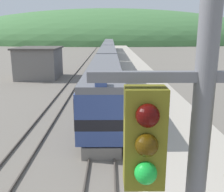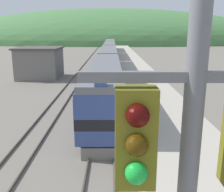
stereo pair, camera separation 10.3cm
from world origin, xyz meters
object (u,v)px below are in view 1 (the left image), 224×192
(express_train_lead_car, at_px, (105,85))
(carriage_fourth, at_px, (109,46))
(carriage_third, at_px, (108,51))
(carriage_second, at_px, (107,60))

(express_train_lead_car, relative_size, carriage_fourth, 1.00)
(carriage_third, bearing_deg, carriage_fourth, 90.00)
(express_train_lead_car, distance_m, carriage_second, 21.75)
(carriage_third, relative_size, carriage_fourth, 1.00)
(carriage_fourth, bearing_deg, express_train_lead_car, -90.00)
(carriage_third, xyz_separation_m, carriage_fourth, (0.00, 21.52, 0.00))
(express_train_lead_car, bearing_deg, carriage_third, 90.00)
(express_train_lead_car, height_order, carriage_second, express_train_lead_car)
(carriage_second, height_order, carriage_third, same)
(express_train_lead_car, height_order, carriage_fourth, express_train_lead_car)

